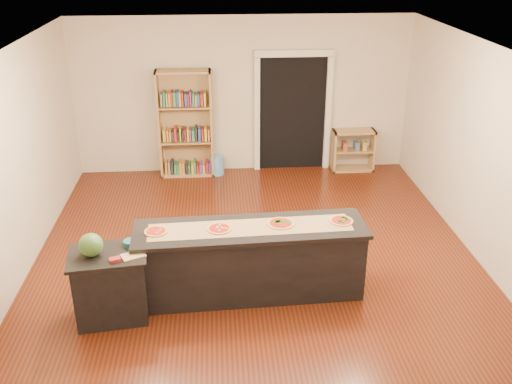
{
  "coord_description": "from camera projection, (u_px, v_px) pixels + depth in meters",
  "views": [
    {
      "loc": [
        -0.48,
        -6.49,
        4.05
      ],
      "look_at": [
        0.0,
        0.2,
        1.0
      ],
      "focal_mm": 40.0,
      "sensor_mm": 36.0,
      "label": 1
    }
  ],
  "objects": [
    {
      "name": "room",
      "position": [
        257.0,
        169.0,
        7.02
      ],
      "size": [
        6.0,
        7.0,
        2.8
      ],
      "color": "beige",
      "rests_on": "ground"
    },
    {
      "name": "cutting_board",
      "position": [
        133.0,
        256.0,
        6.21
      ],
      "size": [
        0.3,
        0.26,
        0.02
      ],
      "primitive_type": "cube",
      "rotation": [
        0.0,
        0.0,
        0.43
      ],
      "color": "tan",
      "rests_on": "side_counter"
    },
    {
      "name": "package_red",
      "position": [
        115.0,
        260.0,
        6.11
      ],
      "size": [
        0.14,
        0.12,
        0.04
      ],
      "primitive_type": "cube",
      "rotation": [
        0.0,
        0.0,
        0.37
      ],
      "color": "maroon",
      "rests_on": "side_counter"
    },
    {
      "name": "side_counter",
      "position": [
        111.0,
        285.0,
        6.44
      ],
      "size": [
        0.85,
        0.62,
        0.84
      ],
      "rotation": [
        0.0,
        0.0,
        0.12
      ],
      "color": "black",
      "rests_on": "ground"
    },
    {
      "name": "kitchen_island",
      "position": [
        251.0,
        260.0,
        6.86
      ],
      "size": [
        2.75,
        0.74,
        0.91
      ],
      "rotation": [
        0.0,
        0.0,
        0.04
      ],
      "color": "black",
      "rests_on": "ground"
    },
    {
      "name": "watermelon",
      "position": [
        91.0,
        245.0,
        6.18
      ],
      "size": [
        0.26,
        0.26,
        0.26
      ],
      "primitive_type": "sphere",
      "color": "#144214",
      "rests_on": "side_counter"
    },
    {
      "name": "doorway",
      "position": [
        293.0,
        106.0,
        10.3
      ],
      "size": [
        1.4,
        0.09,
        2.21
      ],
      "color": "black",
      "rests_on": "room"
    },
    {
      "name": "pizza_b",
      "position": [
        219.0,
        229.0,
        6.62
      ],
      "size": [
        0.29,
        0.29,
        0.02
      ],
      "color": "tan",
      "rests_on": "kitchen_island"
    },
    {
      "name": "low_shelf",
      "position": [
        353.0,
        150.0,
        10.55
      ],
      "size": [
        0.77,
        0.33,
        0.77
      ],
      "primitive_type": "cube",
      "color": "tan",
      "rests_on": "ground"
    },
    {
      "name": "waste_bin",
      "position": [
        217.0,
        165.0,
        10.43
      ],
      "size": [
        0.25,
        0.25,
        0.36
      ],
      "primitive_type": "cylinder",
      "color": "#60A2D6",
      "rests_on": "ground"
    },
    {
      "name": "package_teal",
      "position": [
        131.0,
        243.0,
        6.42
      ],
      "size": [
        0.16,
        0.16,
        0.06
      ],
      "primitive_type": "cylinder",
      "color": "#195966",
      "rests_on": "side_counter"
    },
    {
      "name": "pizza_d",
      "position": [
        341.0,
        221.0,
        6.8
      ],
      "size": [
        0.29,
        0.29,
        0.02
      ],
      "color": "tan",
      "rests_on": "kitchen_island"
    },
    {
      "name": "kraft_paper",
      "position": [
        250.0,
        227.0,
        6.67
      ],
      "size": [
        2.4,
        0.54,
        0.0
      ],
      "primitive_type": "cube",
      "rotation": [
        0.0,
        0.0,
        0.04
      ],
      "color": "#9F7952",
      "rests_on": "kitchen_island"
    },
    {
      "name": "pizza_a",
      "position": [
        156.0,
        231.0,
        6.56
      ],
      "size": [
        0.27,
        0.27,
        0.02
      ],
      "color": "tan",
      "rests_on": "kitchen_island"
    },
    {
      "name": "bookshelf",
      "position": [
        185.0,
        124.0,
        10.11
      ],
      "size": [
        0.96,
        0.34,
        1.92
      ],
      "primitive_type": "cube",
      "color": "tan",
      "rests_on": "ground"
    },
    {
      "name": "pizza_c",
      "position": [
        281.0,
        223.0,
        6.74
      ],
      "size": [
        0.32,
        0.32,
        0.02
      ],
      "color": "tan",
      "rests_on": "kitchen_island"
    }
  ]
}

